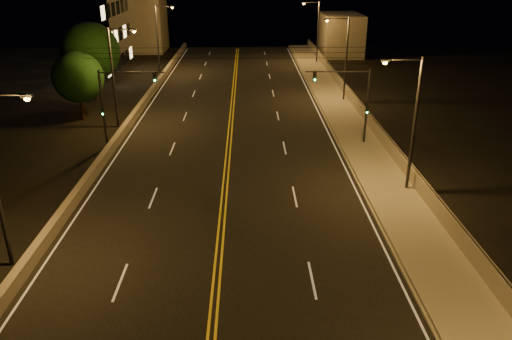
{
  "coord_description": "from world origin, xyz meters",
  "views": [
    {
      "loc": [
        1.47,
        -9.08,
        13.84
      ],
      "look_at": [
        2.0,
        18.0,
        2.5
      ],
      "focal_mm": 35.0,
      "sensor_mm": 36.0,
      "label": 1
    }
  ],
  "objects_px": {
    "streetlight_1": "(411,117)",
    "tree_0": "(78,78)",
    "traffic_signal_right": "(355,98)",
    "traffic_signal_left": "(115,99)",
    "streetlight_6": "(159,34)",
    "streetlight_2": "(344,54)",
    "tree_1": "(91,52)",
    "streetlight_5": "(116,71)",
    "streetlight_3": "(316,28)"
  },
  "relations": [
    {
      "from": "streetlight_1",
      "to": "traffic_signal_left",
      "type": "height_order",
      "value": "streetlight_1"
    },
    {
      "from": "tree_0",
      "to": "tree_1",
      "type": "height_order",
      "value": "tree_1"
    },
    {
      "from": "tree_0",
      "to": "traffic_signal_left",
      "type": "bearing_deg",
      "value": -56.1
    },
    {
      "from": "tree_1",
      "to": "streetlight_6",
      "type": "bearing_deg",
      "value": 71.13
    },
    {
      "from": "streetlight_1",
      "to": "traffic_signal_left",
      "type": "xyz_separation_m",
      "value": [
        -20.32,
        8.97,
        -1.13
      ]
    },
    {
      "from": "traffic_signal_right",
      "to": "traffic_signal_left",
      "type": "height_order",
      "value": "same"
    },
    {
      "from": "traffic_signal_right",
      "to": "traffic_signal_left",
      "type": "xyz_separation_m",
      "value": [
        -18.82,
        0.0,
        0.0
      ]
    },
    {
      "from": "tree_1",
      "to": "traffic_signal_right",
      "type": "bearing_deg",
      "value": -31.11
    },
    {
      "from": "streetlight_2",
      "to": "streetlight_6",
      "type": "relative_size",
      "value": 1.0
    },
    {
      "from": "streetlight_6",
      "to": "tree_0",
      "type": "bearing_deg",
      "value": -100.82
    },
    {
      "from": "streetlight_6",
      "to": "tree_1",
      "type": "bearing_deg",
      "value": -108.87
    },
    {
      "from": "streetlight_6",
      "to": "streetlight_1",
      "type": "bearing_deg",
      "value": -60.73
    },
    {
      "from": "streetlight_6",
      "to": "streetlight_5",
      "type": "bearing_deg",
      "value": -90.0
    },
    {
      "from": "streetlight_2",
      "to": "tree_1",
      "type": "distance_m",
      "value": 26.34
    },
    {
      "from": "streetlight_5",
      "to": "streetlight_6",
      "type": "bearing_deg",
      "value": 90.0
    },
    {
      "from": "streetlight_3",
      "to": "streetlight_5",
      "type": "bearing_deg",
      "value": -125.71
    },
    {
      "from": "tree_0",
      "to": "traffic_signal_right",
      "type": "bearing_deg",
      "value": -17.87
    },
    {
      "from": "traffic_signal_right",
      "to": "traffic_signal_left",
      "type": "distance_m",
      "value": 18.82
    },
    {
      "from": "streetlight_2",
      "to": "tree_0",
      "type": "distance_m",
      "value": 26.2
    },
    {
      "from": "tree_1",
      "to": "tree_0",
      "type": "bearing_deg",
      "value": -83.9
    },
    {
      "from": "traffic_signal_left",
      "to": "streetlight_6",
      "type": "bearing_deg",
      "value": 92.15
    },
    {
      "from": "streetlight_6",
      "to": "traffic_signal_left",
      "type": "bearing_deg",
      "value": -87.85
    },
    {
      "from": "streetlight_1",
      "to": "traffic_signal_right",
      "type": "distance_m",
      "value": 9.16
    },
    {
      "from": "traffic_signal_left",
      "to": "tree_0",
      "type": "bearing_deg",
      "value": 123.9
    },
    {
      "from": "tree_1",
      "to": "streetlight_3",
      "type": "bearing_deg",
      "value": 37.65
    },
    {
      "from": "streetlight_2",
      "to": "streetlight_6",
      "type": "xyz_separation_m",
      "value": [
        -21.42,
        15.68,
        0.0
      ]
    },
    {
      "from": "streetlight_2",
      "to": "traffic_signal_left",
      "type": "xyz_separation_m",
      "value": [
        -20.32,
        -13.56,
        -1.13
      ]
    },
    {
      "from": "streetlight_2",
      "to": "streetlight_5",
      "type": "bearing_deg",
      "value": -159.28
    },
    {
      "from": "streetlight_3",
      "to": "streetlight_6",
      "type": "bearing_deg",
      "value": -164.32
    },
    {
      "from": "streetlight_5",
      "to": "tree_1",
      "type": "xyz_separation_m",
      "value": [
        -4.88,
        9.51,
        0.09
      ]
    },
    {
      "from": "streetlight_1",
      "to": "traffic_signal_right",
      "type": "relative_size",
      "value": 1.4
    },
    {
      "from": "streetlight_6",
      "to": "traffic_signal_right",
      "type": "height_order",
      "value": "streetlight_6"
    },
    {
      "from": "streetlight_2",
      "to": "traffic_signal_right",
      "type": "relative_size",
      "value": 1.4
    },
    {
      "from": "streetlight_5",
      "to": "tree_0",
      "type": "distance_m",
      "value": 4.82
    },
    {
      "from": "streetlight_3",
      "to": "streetlight_6",
      "type": "distance_m",
      "value": 22.25
    },
    {
      "from": "streetlight_1",
      "to": "tree_1",
      "type": "height_order",
      "value": "streetlight_1"
    },
    {
      "from": "traffic_signal_right",
      "to": "tree_0",
      "type": "bearing_deg",
      "value": 162.13
    },
    {
      "from": "streetlight_3",
      "to": "tree_0",
      "type": "bearing_deg",
      "value": -132.86
    },
    {
      "from": "streetlight_1",
      "to": "tree_0",
      "type": "height_order",
      "value": "streetlight_1"
    },
    {
      "from": "streetlight_2",
      "to": "tree_0",
      "type": "xyz_separation_m",
      "value": [
        -25.53,
        -5.81,
        -1.07
      ]
    },
    {
      "from": "streetlight_3",
      "to": "tree_1",
      "type": "relative_size",
      "value": 1.07
    },
    {
      "from": "streetlight_3",
      "to": "tree_1",
      "type": "distance_m",
      "value": 33.22
    },
    {
      "from": "tree_0",
      "to": "tree_1",
      "type": "bearing_deg",
      "value": 96.1
    },
    {
      "from": "streetlight_5",
      "to": "tree_1",
      "type": "height_order",
      "value": "streetlight_5"
    },
    {
      "from": "streetlight_5",
      "to": "streetlight_2",
      "type": "bearing_deg",
      "value": 20.72
    },
    {
      "from": "streetlight_1",
      "to": "tree_0",
      "type": "xyz_separation_m",
      "value": [
        -25.53,
        16.71,
        -1.07
      ]
    },
    {
      "from": "streetlight_1",
      "to": "streetlight_5",
      "type": "bearing_deg",
      "value": 146.05
    },
    {
      "from": "streetlight_1",
      "to": "streetlight_2",
      "type": "distance_m",
      "value": 22.53
    },
    {
      "from": "traffic_signal_right",
      "to": "streetlight_1",
      "type": "bearing_deg",
      "value": -80.51
    },
    {
      "from": "tree_1",
      "to": "streetlight_5",
      "type": "bearing_deg",
      "value": -62.83
    }
  ]
}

